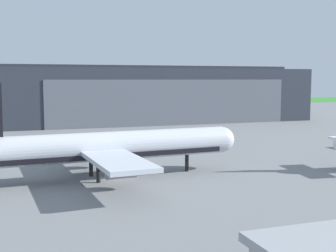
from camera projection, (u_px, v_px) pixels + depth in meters
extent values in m
plane|color=slate|center=(118.00, 179.00, 62.20)|extent=(440.00, 440.00, 0.00)
cube|color=#358B31|center=(38.00, 105.00, 238.41)|extent=(440.00, 56.00, 0.08)
cube|color=#2D333D|center=(152.00, 95.00, 152.07)|extent=(97.67, 41.20, 17.01)
cube|color=slate|center=(173.00, 103.00, 132.78)|extent=(74.23, 0.30, 13.61)
cube|color=#2D333D|center=(152.00, 68.00, 151.11)|extent=(97.67, 9.89, 1.20)
cylinder|color=silver|center=(105.00, 146.00, 62.05)|extent=(37.26, 6.29, 4.02)
sphere|color=silver|center=(222.00, 139.00, 69.22)|extent=(3.86, 3.86, 3.86)
cube|color=black|center=(105.00, 154.00, 62.17)|extent=(34.30, 6.15, 0.70)
cube|color=silver|center=(117.00, 161.00, 53.92)|extent=(6.85, 15.35, 0.56)
cube|color=silver|center=(86.00, 142.00, 69.71)|extent=(6.85, 15.35, 0.56)
cylinder|color=gray|center=(121.00, 170.00, 55.48)|extent=(3.95, 2.44, 2.21)
cylinder|color=gray|center=(93.00, 152.00, 69.06)|extent=(3.95, 2.44, 2.21)
cylinder|color=black|center=(187.00, 163.00, 67.27)|extent=(0.56, 0.56, 2.51)
cylinder|color=black|center=(98.00, 173.00, 59.89)|extent=(0.56, 0.56, 2.51)
cylinder|color=black|center=(91.00, 168.00, 63.75)|extent=(0.56, 0.56, 2.51)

